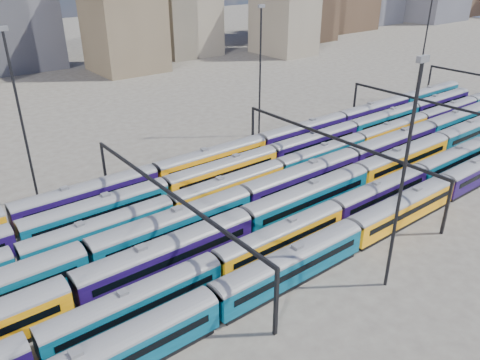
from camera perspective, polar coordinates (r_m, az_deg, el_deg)
ground at (r=71.83m, az=5.50°, el=-2.41°), size 500.00×500.00×0.00m
rake_0 at (r=76.31m, az=23.72°, el=-0.56°), size 126.60×3.09×5.20m
rake_1 at (r=58.25m, az=5.04°, el=-6.74°), size 98.37×2.88×4.85m
rake_2 at (r=67.11m, az=8.25°, el=-1.88°), size 158.51×3.31×5.59m
rake_3 at (r=72.76m, az=7.64°, el=0.48°), size 114.28×3.34×5.65m
rake_4 at (r=82.53m, az=9.92°, el=3.17°), size 140.72×2.94×4.95m
rake_5 at (r=74.96m, az=-2.12°, el=1.27°), size 146.66×3.06×5.16m
rake_6 at (r=85.60m, az=2.60°, el=4.53°), size 130.26×3.18×5.36m
gantry_1 at (r=58.12m, az=-8.80°, el=-2.21°), size 0.35×40.35×8.03m
gantry_2 at (r=75.71m, az=11.27°, el=4.37°), size 0.35×40.35×8.03m
gantry_3 at (r=99.43m, az=22.95°, el=7.97°), size 0.35×40.35×8.03m
mast_1 at (r=71.70m, az=-25.22°, el=7.27°), size 1.40×0.50×25.60m
mast_2 at (r=49.79m, az=19.33°, el=0.82°), size 1.40×0.50×25.60m
mast_3 at (r=93.39m, az=2.47°, el=13.49°), size 1.40×0.50×25.60m
mast_5 at (r=128.86m, az=21.60°, el=15.20°), size 1.40×0.50×25.60m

